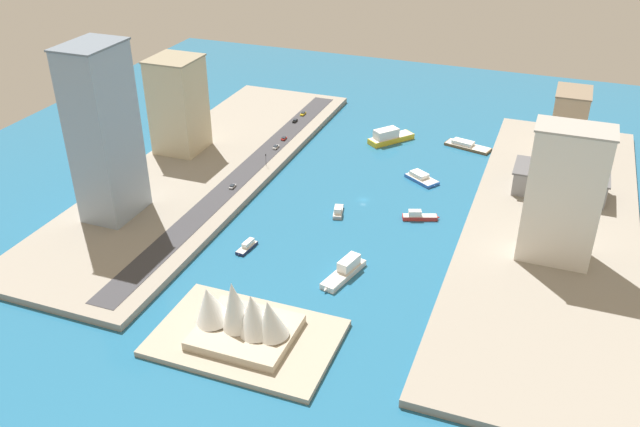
% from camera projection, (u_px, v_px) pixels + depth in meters
% --- Properties ---
extents(ground_plane, '(440.00, 440.00, 0.00)m').
position_uv_depth(ground_plane, '(363.00, 200.00, 311.59)').
color(ground_plane, '#23668E').
extents(quay_west, '(70.00, 240.00, 2.95)m').
position_uv_depth(quay_west, '(551.00, 230.00, 285.23)').
color(quay_west, gray).
rests_on(quay_west, ground_plane).
extents(quay_east, '(70.00, 240.00, 2.95)m').
position_uv_depth(quay_east, '(204.00, 169.00, 336.49)').
color(quay_east, gray).
rests_on(quay_east, ground_plane).
extents(peninsula_point, '(60.80, 40.37, 2.00)m').
position_uv_depth(peninsula_point, '(246.00, 338.00, 224.85)').
color(peninsula_point, '#A89E89').
rests_on(peninsula_point, ground_plane).
extents(road_strip, '(11.85, 228.00, 0.15)m').
position_uv_depth(road_strip, '(243.00, 173.00, 328.96)').
color(road_strip, '#38383D').
rests_on(road_strip, quay_east).
extents(ferry_yellow_fast, '(22.60, 25.48, 7.81)m').
position_uv_depth(ferry_yellow_fast, '(389.00, 137.00, 368.77)').
color(ferry_yellow_fast, yellow).
rests_on(ferry_yellow_fast, ground_plane).
extents(tugboat_red, '(16.43, 8.63, 4.38)m').
position_uv_depth(tugboat_red, '(419.00, 216.00, 295.13)').
color(tugboat_red, red).
rests_on(tugboat_red, ground_plane).
extents(ferry_white_commuter, '(11.62, 25.37, 6.33)m').
position_uv_depth(ferry_white_commuter, '(345.00, 270.00, 257.20)').
color(ferry_white_commuter, silver).
rests_on(ferry_white_commuter, ground_plane).
extents(yacht_sleek_gray, '(6.55, 13.27, 4.19)m').
position_uv_depth(yacht_sleek_gray, '(338.00, 211.00, 299.29)').
color(yacht_sleek_gray, '#999EA3').
rests_on(yacht_sleek_gray, ground_plane).
extents(patrol_launch_navy, '(5.15, 12.46, 3.26)m').
position_uv_depth(patrol_launch_navy, '(247.00, 246.00, 274.25)').
color(patrol_launch_navy, '#1E284C').
rests_on(patrol_launch_navy, ground_plane).
extents(catamaran_blue, '(18.29, 15.80, 3.66)m').
position_uv_depth(catamaran_blue, '(421.00, 178.00, 328.35)').
color(catamaran_blue, blue).
rests_on(catamaran_blue, ground_plane).
extents(barge_flat_brown, '(25.91, 13.72, 3.42)m').
position_uv_depth(barge_flat_brown, '(467.00, 145.00, 362.76)').
color(barge_flat_brown, brown).
rests_on(barge_flat_brown, ground_plane).
extents(warehouse_low_gray, '(41.91, 21.49, 11.39)m').
position_uv_depth(warehouse_low_gray, '(560.00, 182.00, 308.56)').
color(warehouse_low_gray, gray).
rests_on(warehouse_low_gray, quay_west).
extents(apartment_midrise_tan, '(17.44, 24.98, 31.81)m').
position_uv_depth(apartment_midrise_tan, '(569.00, 120.00, 347.28)').
color(apartment_midrise_tan, tan).
rests_on(apartment_midrise_tan, quay_west).
extents(office_block_beige, '(23.45, 24.49, 48.79)m').
position_uv_depth(office_block_beige, '(178.00, 105.00, 342.85)').
color(office_block_beige, '#C6B793').
rests_on(office_block_beige, quay_east).
extents(hotel_broad_white, '(28.15, 16.64, 54.55)m').
position_uv_depth(hotel_broad_white, '(563.00, 195.00, 251.05)').
color(hotel_broad_white, silver).
rests_on(hotel_broad_white, quay_west).
extents(tower_tall_glass, '(19.76, 27.06, 74.64)m').
position_uv_depth(tower_tall_glass, '(104.00, 133.00, 276.95)').
color(tower_tall_glass, '#8C9EB2').
rests_on(tower_tall_glass, quay_east).
extents(van_white, '(2.05, 4.75, 1.54)m').
position_uv_depth(van_white, '(276.00, 147.00, 354.62)').
color(van_white, black).
rests_on(van_white, road_strip).
extents(sedan_silver, '(2.09, 4.57, 1.53)m').
position_uv_depth(sedan_silver, '(232.00, 186.00, 315.16)').
color(sedan_silver, black).
rests_on(sedan_silver, road_strip).
extents(taxi_yellow_cab, '(2.09, 5.22, 1.62)m').
position_uv_depth(taxi_yellow_cab, '(303.00, 114.00, 396.73)').
color(taxi_yellow_cab, black).
rests_on(taxi_yellow_cab, road_strip).
extents(pickup_red, '(2.05, 4.25, 1.52)m').
position_uv_depth(pickup_red, '(284.00, 138.00, 364.69)').
color(pickup_red, black).
rests_on(pickup_red, road_strip).
extents(suv_black, '(2.06, 4.66, 1.50)m').
position_uv_depth(suv_black, '(295.00, 121.00, 387.10)').
color(suv_black, black).
rests_on(suv_black, road_strip).
extents(traffic_light_waterfront, '(0.36, 0.36, 6.50)m').
position_uv_depth(traffic_light_waterfront, '(266.00, 158.00, 334.26)').
color(traffic_light_waterfront, black).
rests_on(traffic_light_waterfront, quay_east).
extents(opera_landmark, '(35.99, 27.74, 20.82)m').
position_uv_depth(opera_landmark, '(242.00, 316.00, 220.72)').
color(opera_landmark, '#BCAD93').
rests_on(opera_landmark, peninsula_point).
extents(park_tree_cluster, '(8.14, 11.13, 8.04)m').
position_uv_depth(park_tree_cluster, '(567.00, 208.00, 287.86)').
color(park_tree_cluster, brown).
rests_on(park_tree_cluster, quay_west).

